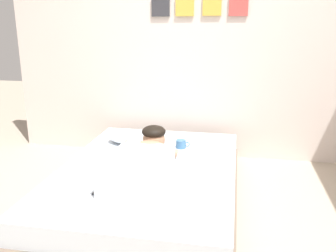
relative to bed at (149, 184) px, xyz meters
name	(u,v)px	position (x,y,z in m)	size (l,w,h in m)	color
ground_plane	(166,241)	(0.24, -0.53, -0.15)	(11.96, 11.96, 0.00)	tan
back_wall	(198,37)	(0.24, 1.20, 1.10)	(3.98, 0.12, 2.50)	silver
bed	(149,184)	(0.00, 0.00, 0.00)	(1.39, 2.01, 0.30)	#726051
pillow	(136,137)	(-0.25, 0.54, 0.21)	(0.52, 0.32, 0.11)	silver
person_lying	(143,160)	(0.00, -0.14, 0.26)	(0.43, 0.92, 0.27)	silver
dog	(123,164)	(-0.13, -0.23, 0.26)	(0.26, 0.57, 0.21)	beige
coffee_cup	(181,144)	(0.19, 0.47, 0.19)	(0.12, 0.09, 0.07)	teal
cell_phone	(101,190)	(-0.22, -0.48, 0.16)	(0.07, 0.14, 0.01)	black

